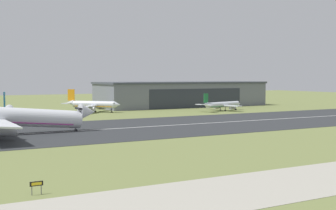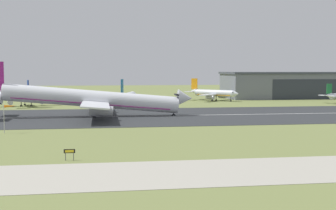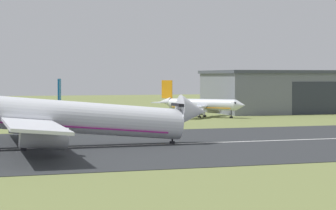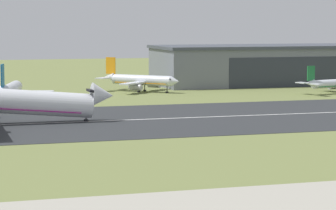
{
  "view_description": "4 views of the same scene",
  "coord_description": "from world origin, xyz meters",
  "px_view_note": "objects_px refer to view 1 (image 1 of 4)",
  "views": [
    {
      "loc": [
        -42.53,
        -23.8,
        14.59
      ],
      "look_at": [
        12.77,
        74.38,
        7.72
      ],
      "focal_mm": 50.0,
      "sensor_mm": 36.0,
      "label": 1
    },
    {
      "loc": [
        -24.71,
        -34.93,
        13.27
      ],
      "look_at": [
        -7.42,
        78.3,
        4.52
      ],
      "focal_mm": 50.0,
      "sensor_mm": 36.0,
      "label": 2
    },
    {
      "loc": [
        -33.6,
        1.85,
        10.41
      ],
      "look_at": [
        -9.67,
        77.74,
        6.9
      ],
      "focal_mm": 70.0,
      "sensor_mm": 36.0,
      "label": 3
    },
    {
      "loc": [
        -32.16,
        -53.86,
        19.31
      ],
      "look_at": [
        9.95,
        84.6,
        4.08
      ],
      "focal_mm": 85.0,
      "sensor_mm": 36.0,
      "label": 4
    }
  ],
  "objects_px": {
    "airplane_parked_west": "(7,111)",
    "runway_sign": "(36,185)",
    "airplane_parked_east": "(223,105)",
    "airplane_parked_far_east": "(93,105)"
  },
  "relations": [
    {
      "from": "airplane_parked_east",
      "to": "airplane_parked_far_east",
      "type": "relative_size",
      "value": 1.16
    },
    {
      "from": "airplane_parked_east",
      "to": "airplane_parked_west",
      "type": "bearing_deg",
      "value": -178.69
    },
    {
      "from": "airplane_parked_east",
      "to": "runway_sign",
      "type": "relative_size",
      "value": 14.86
    },
    {
      "from": "runway_sign",
      "to": "airplane_parked_west",
      "type": "bearing_deg",
      "value": 81.47
    },
    {
      "from": "airplane_parked_west",
      "to": "runway_sign",
      "type": "relative_size",
      "value": 15.25
    },
    {
      "from": "airplane_parked_west",
      "to": "airplane_parked_east",
      "type": "bearing_deg",
      "value": 1.31
    },
    {
      "from": "airplane_parked_far_east",
      "to": "runway_sign",
      "type": "bearing_deg",
      "value": -113.24
    },
    {
      "from": "airplane_parked_west",
      "to": "runway_sign",
      "type": "distance_m",
      "value": 102.49
    },
    {
      "from": "airplane_parked_east",
      "to": "airplane_parked_far_east",
      "type": "distance_m",
      "value": 54.25
    },
    {
      "from": "airplane_parked_east",
      "to": "airplane_parked_far_east",
      "type": "height_order",
      "value": "airplane_parked_far_east"
    }
  ]
}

